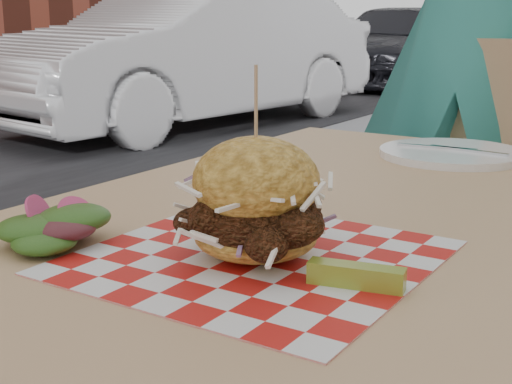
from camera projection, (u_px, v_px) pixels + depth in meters
diner at (473, 36)px, 2.01m from camera, size 0.72×0.49×1.90m
car_white at (191, 54)px, 6.53m from camera, size 1.91×4.12×1.31m
car_dark at (395, 46)px, 10.55m from camera, size 1.96×3.98×1.11m
patio_table at (353, 259)px, 1.02m from camera, size 0.80×1.20×0.75m
paper_liner at (256, 257)px, 0.79m from camera, size 0.36×0.36×0.00m
sandwich at (256, 206)px, 0.77m from camera, size 0.18×0.18×0.21m
pickle_spear at (356, 276)px, 0.70m from camera, size 0.10×0.04×0.02m
side_salad at (55, 230)px, 0.84m from camera, size 0.14×0.13×0.05m
place_setting at (452, 153)px, 1.34m from camera, size 0.27×0.27×0.02m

